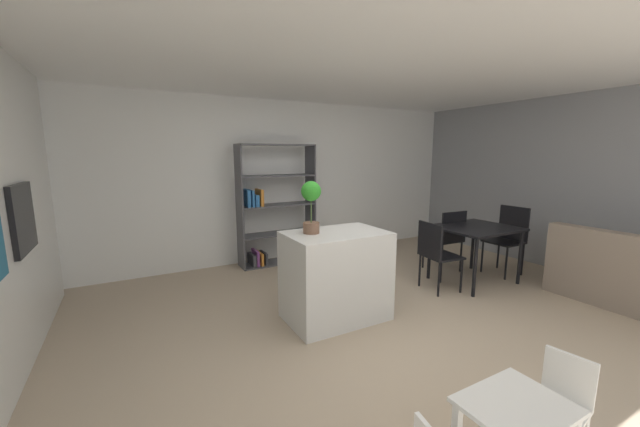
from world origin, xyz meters
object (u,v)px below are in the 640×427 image
built_in_oven (22,218)px  child_chair_right (562,401)px  dining_table (475,233)px  dining_chair_window_side (508,234)px  kitchen_island (336,276)px  dining_chair_island_side (436,250)px  dining_chair_far (448,235)px  potted_plant_on_island (311,201)px  open_bookshelf (272,209)px  child_table (515,420)px

built_in_oven → child_chair_right: bearing=-43.4°
dining_table → dining_chair_window_side: dining_chair_window_side is taller
kitchen_island → dining_chair_island_side: kitchen_island is taller
dining_chair_window_side → dining_chair_far: 0.86m
dining_chair_window_side → dining_chair_island_side: (-1.45, 0.01, -0.05)m
potted_plant_on_island → open_bookshelf: (0.35, 2.01, -0.38)m
dining_table → dining_chair_window_side: bearing=0.1°
built_in_oven → kitchen_island: built_in_oven is taller
dining_table → dining_chair_far: 0.47m
built_in_oven → potted_plant_on_island: bearing=-13.5°
child_chair_right → dining_chair_window_side: bearing=118.1°
dining_table → dining_chair_far: size_ratio=1.11×
child_chair_right → dining_chair_window_side: size_ratio=0.59×
dining_chair_far → dining_chair_island_side: bearing=35.6°
kitchen_island → dining_chair_window_side: (2.94, 0.04, 0.11)m
child_chair_right → child_table: bearing=-99.2°
open_bookshelf → dining_chair_island_side: bearing=-55.8°
kitchen_island → dining_chair_far: bearing=12.5°
kitchen_island → potted_plant_on_island: size_ratio=1.95×
built_in_oven → dining_chair_island_side: bearing=-8.4°
built_in_oven → dining_chair_far: (4.81, -0.17, -0.65)m
dining_table → dining_chair_window_side: (0.73, 0.00, -0.10)m
open_bookshelf → child_table: open_bookshelf is taller
dining_chair_window_side → dining_chair_island_side: size_ratio=1.11×
child_chair_right → dining_chair_far: 3.21m
child_table → dining_chair_window_side: bearing=34.1°
dining_chair_window_side → dining_chair_far: (-0.74, 0.45, -0.03)m
child_chair_right → dining_chair_window_side: (2.67, 2.11, 0.26)m
open_bookshelf → dining_chair_far: (2.10, -1.61, -0.32)m
potted_plant_on_island → child_chair_right: (0.51, -2.16, -0.94)m
kitchen_island → dining_table: (2.21, 0.04, 0.21)m
child_chair_right → dining_chair_window_side: 3.41m
built_in_oven → dining_chair_island_side: size_ratio=0.69×
built_in_oven → open_bookshelf: size_ratio=0.33×
kitchen_island → dining_table: bearing=1.0°
child_table → built_in_oven: bearing=131.4°
dining_chair_island_side → kitchen_island: bearing=99.5°
child_table → dining_chair_window_side: 3.79m
dining_chair_window_side → dining_table: bearing=-90.7°
dining_chair_window_side → potted_plant_on_island: bearing=-91.7°
kitchen_island → dining_chair_window_side: size_ratio=1.05×
potted_plant_on_island → child_table: 2.34m
kitchen_island → built_in_oven: bearing=165.9°
potted_plant_on_island → kitchen_island: bearing=-19.9°
potted_plant_on_island → dining_chair_window_side: (3.18, -0.05, -0.68)m
dining_table → child_chair_right: bearing=-132.6°
built_in_oven → dining_chair_island_side: (4.10, -0.60, -0.67)m
dining_chair_far → built_in_oven: bearing=2.0°
dining_table → dining_chair_island_side: size_ratio=1.15×
dining_table → dining_chair_far: (-0.01, 0.45, -0.13)m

